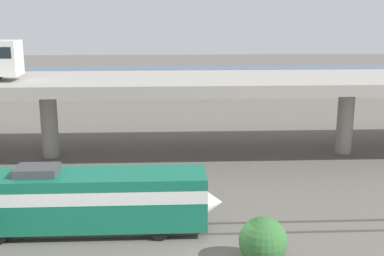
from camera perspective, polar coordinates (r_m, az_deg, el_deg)
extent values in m
cube|color=#59544C|center=(29.50, 2.98, -12.31)|extent=(110.00, 0.12, 0.12)
cube|color=#59544C|center=(30.83, 2.70, -11.13)|extent=(110.00, 0.12, 0.12)
cube|color=#14664C|center=(29.69, -12.80, -8.23)|extent=(14.70, 3.00, 3.20)
cube|color=silver|center=(29.48, -12.85, -7.18)|extent=(14.70, 3.04, 0.77)
cone|color=silver|center=(29.43, 1.64, -8.75)|extent=(2.00, 2.85, 2.85)
cube|color=black|center=(28.92, -1.33, -6.57)|extent=(2.00, 2.70, 1.02)
cube|color=#3F3F42|center=(29.62, -17.78, -4.80)|extent=(2.40, 1.80, 0.50)
cylinder|color=black|center=(31.10, -3.72, -10.07)|extent=(0.96, 0.18, 0.96)
cylinder|color=black|center=(28.64, -3.80, -12.22)|extent=(0.96, 0.18, 0.96)
cylinder|color=black|center=(32.60, -20.34, -9.79)|extent=(0.96, 0.18, 0.96)
cube|color=#9E998E|center=(43.69, 0.90, 5.37)|extent=(96.00, 10.78, 0.95)
cylinder|color=#9E998E|center=(45.55, -16.45, 0.54)|extent=(1.50, 1.50, 6.26)
cylinder|color=#9E998E|center=(47.19, 17.60, 0.89)|extent=(1.50, 1.50, 6.26)
cube|color=black|center=(43.62, -19.78, 8.24)|extent=(0.08, 2.30, 1.74)
cube|color=#9E998E|center=(79.13, -0.74, 4.70)|extent=(67.74, 12.01, 1.69)
cube|color=#0C4C26|center=(76.65, -10.77, 5.33)|extent=(4.22, 1.77, 0.70)
cube|color=#1E232B|center=(76.54, -10.63, 5.77)|extent=(1.86, 1.55, 0.48)
cylinder|color=black|center=(76.07, -11.82, 4.95)|extent=(0.64, 0.20, 0.64)
cylinder|color=black|center=(77.71, -11.63, 5.13)|extent=(0.64, 0.20, 0.64)
cylinder|color=black|center=(75.70, -9.86, 5.00)|extent=(0.64, 0.20, 0.64)
cylinder|color=black|center=(77.35, -9.71, 5.18)|extent=(0.64, 0.20, 0.64)
cube|color=silver|center=(80.61, 5.47, 5.89)|extent=(4.25, 1.73, 0.70)
cube|color=#1E232B|center=(80.51, 5.33, 6.31)|extent=(1.87, 1.52, 0.48)
cylinder|color=black|center=(81.66, 6.31, 5.72)|extent=(0.64, 0.20, 0.64)
cylinder|color=black|center=(80.05, 6.49, 5.56)|extent=(0.64, 0.20, 0.64)
cylinder|color=black|center=(81.29, 4.46, 5.73)|extent=(0.64, 0.20, 0.64)
cylinder|color=black|center=(79.67, 4.61, 5.57)|extent=(0.64, 0.20, 0.64)
cube|color=black|center=(79.85, 12.71, 5.55)|extent=(4.48, 1.81, 0.70)
cube|color=#1E232B|center=(79.83, 12.88, 5.97)|extent=(1.97, 1.60, 0.48)
cylinder|color=black|center=(78.71, 11.88, 5.23)|extent=(0.64, 0.20, 0.64)
cylinder|color=black|center=(80.36, 11.57, 5.40)|extent=(0.64, 0.20, 0.64)
cylinder|color=black|center=(79.46, 13.83, 5.20)|extent=(0.64, 0.20, 0.64)
cylinder|color=black|center=(81.09, 13.48, 5.38)|extent=(0.64, 0.20, 0.64)
cube|color=#9E998C|center=(85.46, 15.29, 5.91)|extent=(4.41, 1.81, 0.70)
cube|color=#1E232B|center=(85.45, 15.45, 6.30)|extent=(1.94, 1.59, 0.48)
cylinder|color=black|center=(84.27, 14.56, 5.61)|extent=(0.64, 0.20, 0.64)
cylinder|color=black|center=(85.90, 14.22, 5.77)|extent=(0.64, 0.20, 0.64)
cylinder|color=black|center=(85.13, 16.33, 5.57)|extent=(0.64, 0.20, 0.64)
cylinder|color=black|center=(86.74, 15.96, 5.74)|extent=(0.64, 0.20, 0.64)
cube|color=maroon|center=(82.67, -14.13, 5.73)|extent=(4.04, 1.76, 0.70)
cube|color=#1E232B|center=(82.55, -14.02, 6.14)|extent=(1.78, 1.55, 0.48)
cylinder|color=black|center=(82.16, -15.09, 5.39)|extent=(0.64, 0.20, 0.64)
cylinder|color=black|center=(83.77, -14.85, 5.55)|extent=(0.64, 0.20, 0.64)
cylinder|color=black|center=(81.66, -13.36, 5.44)|extent=(0.64, 0.20, 0.64)
cylinder|color=black|center=(83.29, -13.16, 5.60)|extent=(0.64, 0.20, 0.64)
cube|color=#0C4C26|center=(82.91, 15.57, 5.67)|extent=(4.32, 1.85, 0.70)
cube|color=#1E232B|center=(82.91, 15.74, 6.07)|extent=(1.90, 1.63, 0.48)
cylinder|color=black|center=(81.72, 14.85, 5.36)|extent=(0.64, 0.20, 0.64)
cylinder|color=black|center=(83.38, 14.49, 5.53)|extent=(0.64, 0.20, 0.64)
cylinder|color=black|center=(82.56, 16.63, 5.33)|extent=(0.64, 0.20, 0.64)
cylinder|color=black|center=(84.21, 16.24, 5.50)|extent=(0.64, 0.20, 0.64)
cube|color=maroon|center=(78.15, 9.32, 5.54)|extent=(4.14, 1.87, 0.70)
cube|color=#1E232B|center=(78.12, 9.48, 5.97)|extent=(1.82, 1.64, 0.48)
cylinder|color=black|center=(77.08, 8.51, 5.20)|extent=(0.64, 0.20, 0.64)
cylinder|color=black|center=(78.80, 8.26, 5.38)|extent=(0.64, 0.20, 0.64)
cylinder|color=black|center=(77.62, 10.37, 5.18)|extent=(0.64, 0.20, 0.64)
cylinder|color=black|center=(79.33, 10.09, 5.37)|extent=(0.64, 0.20, 0.64)
cube|color=#515459|center=(81.17, -19.26, 5.25)|extent=(4.62, 1.84, 0.70)
cube|color=#1E232B|center=(81.03, -19.14, 5.67)|extent=(2.03, 1.62, 0.48)
cylinder|color=black|center=(80.81, -20.39, 4.88)|extent=(0.64, 0.20, 0.64)
cylinder|color=black|center=(82.46, -20.03, 5.07)|extent=(0.64, 0.20, 0.64)
cylinder|color=black|center=(80.00, -18.43, 4.95)|extent=(0.64, 0.20, 0.64)
cylinder|color=black|center=(81.66, -18.11, 5.14)|extent=(0.64, 0.20, 0.64)
cube|color=#2D5170|center=(102.02, -1.21, 6.19)|extent=(140.00, 36.00, 0.01)
sphere|color=#326832|center=(26.12, 8.37, -13.06)|extent=(2.56, 2.56, 2.56)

